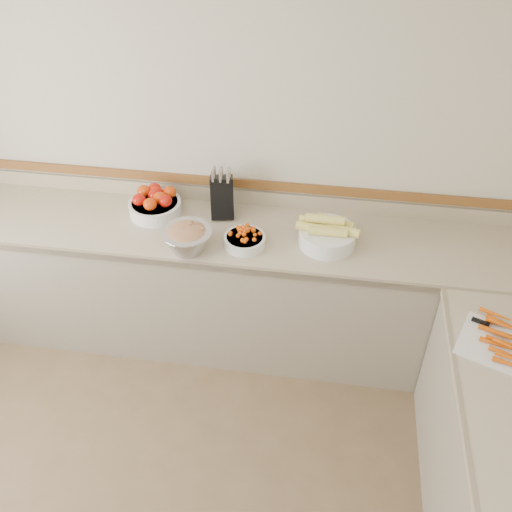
# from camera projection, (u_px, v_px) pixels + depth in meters

# --- Properties ---
(back_wall) EXTENTS (4.00, 0.00, 4.00)m
(back_wall) POSITION_uv_depth(u_px,v_px,m) (215.00, 145.00, 3.43)
(back_wall) COLOR beige
(back_wall) RESTS_ON ground_plane
(counter_back) EXTENTS (4.00, 0.65, 1.08)m
(counter_back) POSITION_uv_depth(u_px,v_px,m) (211.00, 284.00, 3.72)
(counter_back) COLOR tan
(counter_back) RESTS_ON ground_plane
(knife_block) EXTENTS (0.17, 0.19, 0.34)m
(knife_block) POSITION_uv_depth(u_px,v_px,m) (222.00, 196.00, 3.47)
(knife_block) COLOR black
(knife_block) RESTS_ON counter_back
(tomato_bowl) EXTENTS (0.33, 0.33, 0.16)m
(tomato_bowl) POSITION_uv_depth(u_px,v_px,m) (155.00, 203.00, 3.53)
(tomato_bowl) COLOR white
(tomato_bowl) RESTS_ON counter_back
(cherry_tomato_bowl) EXTENTS (0.24, 0.24, 0.12)m
(cherry_tomato_bowl) POSITION_uv_depth(u_px,v_px,m) (245.00, 239.00, 3.29)
(cherry_tomato_bowl) COLOR white
(cherry_tomato_bowl) RESTS_ON counter_back
(corn_bowl) EXTENTS (0.37, 0.33, 0.20)m
(corn_bowl) POSITION_uv_depth(u_px,v_px,m) (327.00, 234.00, 3.29)
(corn_bowl) COLOR white
(corn_bowl) RESTS_ON counter_back
(rhubarb_bowl) EXTENTS (0.29, 0.29, 0.16)m
(rhubarb_bowl) POSITION_uv_depth(u_px,v_px,m) (187.00, 238.00, 3.23)
(rhubarb_bowl) COLOR #B2B2BA
(rhubarb_bowl) RESTS_ON counter_back
(cutting_board) EXTENTS (0.48, 0.44, 0.06)m
(cutting_board) POSITION_uv_depth(u_px,v_px,m) (503.00, 343.00, 2.71)
(cutting_board) COLOR silver
(cutting_board) RESTS_ON counter_right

